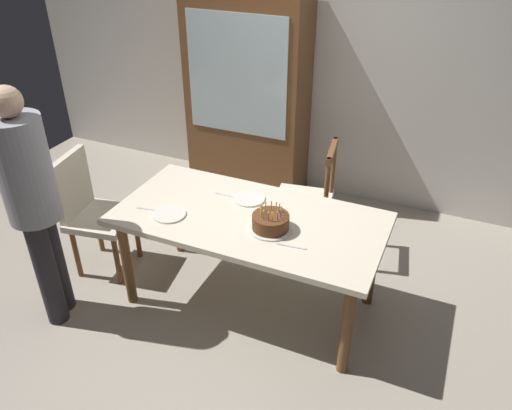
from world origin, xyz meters
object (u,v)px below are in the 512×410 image
Objects in this scene: china_cabinet at (247,96)px; plate_far_side at (249,199)px; birthday_cake at (271,223)px; plate_near_celebrant at (169,214)px; person_celebrant at (32,198)px; chair_spindle_back at (306,202)px; dining_table at (249,227)px; chair_upholstered at (90,207)px.

plate_far_side is at bearing -65.01° from china_cabinet.
birthday_cake is 0.15× the size of china_cabinet.
person_celebrant reaches higher than plate_near_celebrant.
plate_near_celebrant is 1.19m from chair_spindle_back.
china_cabinet reaches higher than person_celebrant.
person_celebrant is 2.25m from china_cabinet.
birthday_cake is 0.17× the size of person_celebrant.
china_cabinet is at bearing 114.99° from plate_far_side.
chair_spindle_back is 0.50× the size of china_cabinet.
chair_spindle_back is (-0.04, 0.84, -0.32)m from birthday_cake.
dining_table is 6.32× the size of birthday_cake.
chair_spindle_back and chair_upholstered have the same top height.
dining_table is at bearing -65.86° from plate_far_side.
dining_table is at bearing -101.07° from chair_spindle_back.
birthday_cake is 0.91m from chair_spindle_back.
birthday_cake is at bearing -61.00° from china_cabinet.
china_cabinet is at bearing 119.00° from birthday_cake.
china_cabinet is (0.55, 1.64, 0.42)m from chair_upholstered.
plate_near_celebrant is 0.23× the size of chair_spindle_back.
plate_far_side is 0.67m from chair_spindle_back.
plate_far_side is 1.52m from china_cabinet.
chair_spindle_back is 1.99m from person_celebrant.
dining_table is 1.07× the size of person_celebrant.
birthday_cake reaches higher than plate_far_side.
person_celebrant is (-1.17, -0.64, 0.29)m from dining_table.
dining_table is at bearing 3.85° from chair_upholstered.
plate_near_celebrant is 1.00× the size of plate_far_side.
china_cabinet is (-0.87, 0.79, 0.49)m from chair_spindle_back.
birthday_cake is 1.48m from person_celebrant.
china_cabinet is at bearing 137.67° from chair_spindle_back.
dining_table is at bearing 156.39° from birthday_cake.
plate_far_side is at bearing 13.44° from chair_upholstered.
china_cabinet is (0.45, 2.20, 0.01)m from person_celebrant.
chair_upholstered is (-1.46, -0.00, -0.25)m from birthday_cake.
plate_near_celebrant is at bearing -170.20° from birthday_cake.
chair_spindle_back is (0.24, 0.57, -0.28)m from plate_far_side.
plate_far_side is (-0.09, 0.20, 0.09)m from dining_table.
plate_near_celebrant is (-0.67, -0.12, -0.04)m from birthday_cake.
chair_spindle_back reaches higher than plate_near_celebrant.
plate_far_side is at bearing 134.56° from birthday_cake.
china_cabinet is (-0.24, 1.76, 0.21)m from plate_near_celebrant.
dining_table is 1.74m from china_cabinet.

